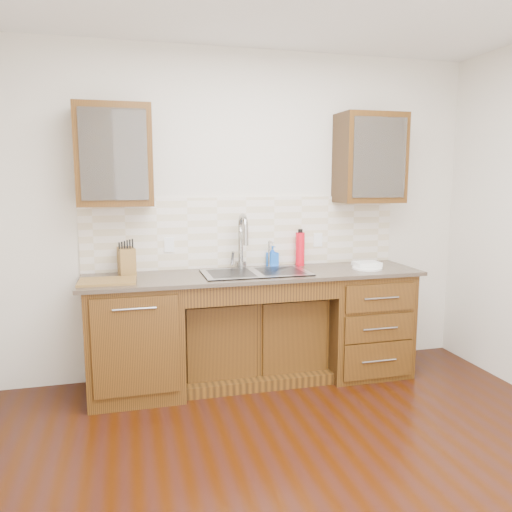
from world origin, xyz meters
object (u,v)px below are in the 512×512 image
object	(u,v)px
water_bottle	(300,249)
knife_block	(127,261)
cutting_board	(107,281)
soap_bottle	(272,256)
plate	(367,268)

from	to	relation	value
water_bottle	knife_block	bearing A→B (deg)	-177.82
water_bottle	cutting_board	bearing A→B (deg)	-168.48
knife_block	cutting_board	distance (m)	0.32
soap_bottle	water_bottle	world-z (taller)	water_bottle
knife_block	cutting_board	world-z (taller)	knife_block
plate	knife_block	bearing A→B (deg)	172.82
soap_bottle	cutting_board	size ratio (longest dim) A/B	0.44
soap_bottle	knife_block	size ratio (longest dim) A/B	0.83
plate	cutting_board	world-z (taller)	cutting_board
cutting_board	water_bottle	bearing A→B (deg)	11.52
plate	knife_block	xyz separation A→B (m)	(-1.94, 0.24, 0.10)
soap_bottle	water_bottle	distance (m)	0.25
water_bottle	cutting_board	world-z (taller)	water_bottle
plate	knife_block	distance (m)	1.96
knife_block	cutting_board	size ratio (longest dim) A/B	0.53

